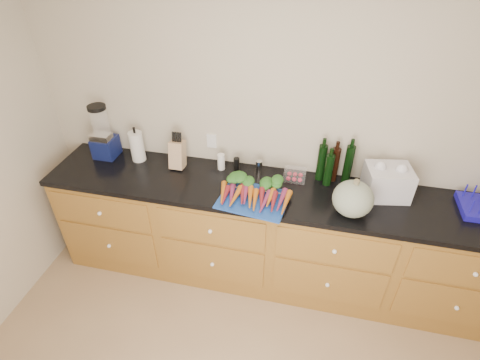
% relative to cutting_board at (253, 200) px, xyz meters
% --- Properties ---
extents(wall_back, '(4.10, 0.05, 2.60)m').
position_rel_cutting_board_xyz_m(wall_back, '(0.16, 0.48, 0.35)').
color(wall_back, '#C0B59F').
rests_on(wall_back, ground).
extents(cabinets, '(3.60, 0.64, 0.90)m').
position_rel_cutting_board_xyz_m(cabinets, '(0.16, 0.16, -0.50)').
color(cabinets, brown).
rests_on(cabinets, ground).
extents(countertop, '(3.64, 0.62, 0.04)m').
position_rel_cutting_board_xyz_m(countertop, '(0.16, 0.16, -0.03)').
color(countertop, black).
rests_on(countertop, cabinets).
extents(cutting_board, '(0.52, 0.42, 0.01)m').
position_rel_cutting_board_xyz_m(cutting_board, '(0.00, 0.00, 0.00)').
color(cutting_board, '#19429A').
rests_on(cutting_board, countertop).
extents(carrots, '(0.50, 0.34, 0.07)m').
position_rel_cutting_board_xyz_m(carrots, '(-0.00, 0.04, 0.03)').
color(carrots, '#C26416').
rests_on(carrots, cutting_board).
extents(squash, '(0.28, 0.28, 0.25)m').
position_rel_cutting_board_xyz_m(squash, '(0.68, 0.01, 0.12)').
color(squash, slate).
rests_on(squash, countertop).
extents(blender_appliance, '(0.18, 0.18, 0.46)m').
position_rel_cutting_board_xyz_m(blender_appliance, '(-1.33, 0.32, 0.19)').
color(blender_appliance, '#0F1747').
rests_on(blender_appliance, countertop).
extents(paper_towel, '(0.11, 0.11, 0.25)m').
position_rel_cutting_board_xyz_m(paper_towel, '(-1.04, 0.32, 0.12)').
color(paper_towel, silver).
rests_on(paper_towel, countertop).
extents(knife_block, '(0.11, 0.11, 0.22)m').
position_rel_cutting_board_xyz_m(knife_block, '(-0.68, 0.30, 0.10)').
color(knife_block, tan).
rests_on(knife_block, countertop).
extents(grinder_salt, '(0.06, 0.06, 0.13)m').
position_rel_cutting_board_xyz_m(grinder_salt, '(-0.33, 0.34, 0.06)').
color(grinder_salt, white).
rests_on(grinder_salt, countertop).
extents(grinder_pepper, '(0.05, 0.05, 0.12)m').
position_rel_cutting_board_xyz_m(grinder_pepper, '(-0.21, 0.34, 0.05)').
color(grinder_pepper, black).
rests_on(grinder_pepper, countertop).
extents(canister_chrome, '(0.05, 0.05, 0.12)m').
position_rel_cutting_board_xyz_m(canister_chrome, '(-0.02, 0.34, 0.05)').
color(canister_chrome, silver).
rests_on(canister_chrome, countertop).
extents(tomato_box, '(0.17, 0.13, 0.08)m').
position_rel_cutting_board_xyz_m(tomato_box, '(0.26, 0.33, 0.03)').
color(tomato_box, white).
rests_on(tomato_box, countertop).
extents(bottles, '(0.26, 0.13, 0.32)m').
position_rel_cutting_board_xyz_m(bottles, '(0.54, 0.37, 0.14)').
color(bottles, black).
rests_on(bottles, countertop).
extents(grocery_bag, '(0.35, 0.30, 0.23)m').
position_rel_cutting_board_xyz_m(grocery_bag, '(0.92, 0.28, 0.11)').
color(grocery_bag, white).
rests_on(grocery_bag, countertop).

